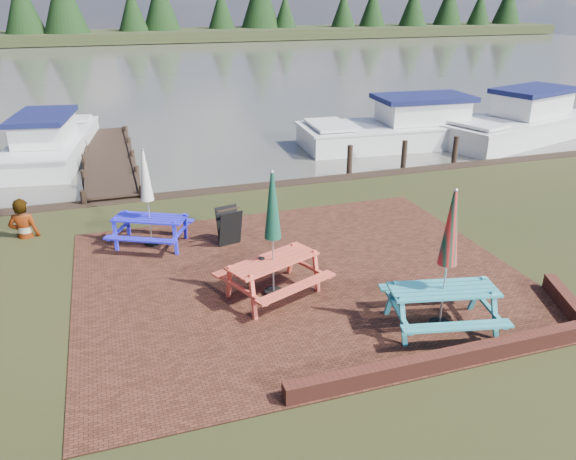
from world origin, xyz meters
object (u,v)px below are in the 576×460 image
(picnic_table_teal, at_px, (444,282))
(person, at_px, (18,199))
(boat_far, at_px, (519,124))
(chalkboard, at_px, (229,226))
(jetty, at_px, (109,158))
(picnic_table_blue, at_px, (149,213))
(boat_jetty, at_px, (52,144))
(picnic_table_red, at_px, (273,254))
(boat_near, at_px, (404,130))

(picnic_table_teal, relative_size, person, 1.31)
(person, bearing_deg, boat_far, -152.52)
(chalkboard, height_order, jetty, chalkboard)
(picnic_table_blue, distance_m, boat_far, 16.67)
(chalkboard, height_order, boat_far, boat_far)
(picnic_table_teal, relative_size, boat_far, 0.33)
(jetty, relative_size, boat_jetty, 1.28)
(picnic_table_teal, height_order, boat_far, picnic_table_teal)
(picnic_table_teal, height_order, picnic_table_red, picnic_table_teal)
(picnic_table_red, relative_size, chalkboard, 2.84)
(jetty, xyz_separation_m, person, (-2.14, -6.24, 0.86))
(picnic_table_teal, distance_m, chalkboard, 5.41)
(chalkboard, bearing_deg, boat_far, 14.29)
(boat_far, bearing_deg, chalkboard, 99.34)
(picnic_table_teal, bearing_deg, person, 150.19)
(picnic_table_teal, bearing_deg, jetty, 124.17)
(picnic_table_red, xyz_separation_m, picnic_table_blue, (-2.03, 3.14, -0.08))
(boat_far, bearing_deg, jetty, 67.96)
(picnic_table_red, relative_size, boat_far, 0.32)
(boat_far, bearing_deg, picnic_table_red, 107.98)
(picnic_table_red, relative_size, person, 1.29)
(jetty, xyz_separation_m, boat_near, (11.27, -0.54, 0.32))
(picnic_table_blue, xyz_separation_m, boat_jetty, (-2.65, 9.27, -0.41))
(jetty, relative_size, person, 4.65)
(chalkboard, bearing_deg, picnic_table_red, -96.13)
(picnic_table_blue, height_order, boat_near, picnic_table_blue)
(picnic_table_blue, bearing_deg, person, -179.21)
(jetty, xyz_separation_m, boat_far, (16.15, -1.33, 0.37))
(picnic_table_blue, height_order, jetty, picnic_table_blue)
(chalkboard, bearing_deg, picnic_table_blue, 150.77)
(jetty, relative_size, boat_near, 1.13)
(boat_jetty, relative_size, boat_near, 0.88)
(picnic_table_red, distance_m, person, 6.70)
(picnic_table_blue, bearing_deg, boat_far, 49.42)
(picnic_table_teal, height_order, chalkboard, picnic_table_teal)
(picnic_table_blue, xyz_separation_m, jetty, (-0.74, 7.66, -0.69))
(picnic_table_teal, xyz_separation_m, boat_jetty, (-7.15, 14.44, -0.51))
(chalkboard, bearing_deg, person, 144.75)
(boat_jetty, bearing_deg, boat_far, -0.37)
(chalkboard, xyz_separation_m, person, (-4.62, 1.95, 0.52))
(picnic_table_blue, relative_size, jetty, 0.25)
(picnic_table_blue, distance_m, chalkboard, 1.86)
(picnic_table_teal, height_order, boat_near, picnic_table_teal)
(picnic_table_blue, relative_size, person, 1.18)
(chalkboard, height_order, boat_near, boat_near)
(picnic_table_red, xyz_separation_m, chalkboard, (-0.29, 2.61, -0.42))
(boat_jetty, height_order, person, person)
(jetty, bearing_deg, person, -108.89)
(chalkboard, bearing_deg, jetty, 94.50)
(picnic_table_blue, bearing_deg, boat_near, 61.17)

